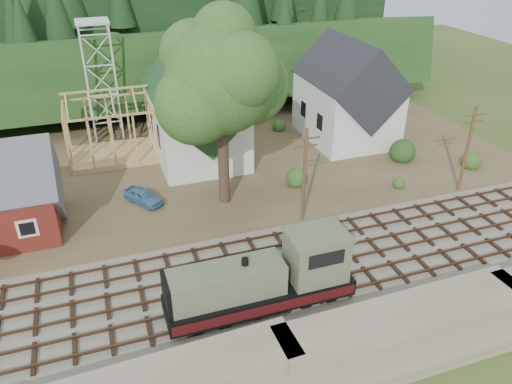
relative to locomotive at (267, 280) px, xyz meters
name	(u,v)px	position (x,y,z in m)	size (l,w,h in m)	color
ground	(238,280)	(-0.99, 3.00, -2.06)	(140.00, 140.00, 0.00)	#384C1E
embankment	(285,377)	(-0.99, -5.50, -2.06)	(64.00, 5.00, 1.60)	#7F7259
railroad_bed	(237,279)	(-0.99, 3.00, -1.98)	(64.00, 11.00, 0.16)	#726B5B
village_flat	(182,166)	(-0.99, 21.00, -1.91)	(64.00, 26.00, 0.30)	brown
hillside	(146,94)	(-0.99, 45.00, -2.06)	(70.00, 28.00, 8.00)	#1E3F19
ridge	(132,65)	(-0.99, 61.00, -2.06)	(80.00, 20.00, 12.00)	black
church	(195,109)	(1.01, 22.68, 3.12)	(8.40, 15.17, 13.00)	silver
farmhouse	(347,97)	(17.01, 22.00, 2.81)	(8.40, 10.80, 10.60)	silver
timber_frame	(110,129)	(-6.99, 25.00, 1.21)	(8.20, 6.20, 6.99)	tan
lattice_tower	(95,45)	(-6.99, 31.00, 7.97)	(3.20, 3.20, 12.12)	silver
big_tree	(223,86)	(1.17, 13.08, 8.16)	(10.90, 8.40, 14.70)	#38281E
telegraph_pole_near	(304,175)	(6.01, 8.20, 2.19)	(2.20, 0.28, 8.00)	#4C331E
telegraph_pole_far	(467,148)	(21.01, 8.20, 2.19)	(2.20, 0.28, 8.00)	#4C331E
locomotive	(267,280)	(0.00, 0.00, 0.00)	(11.51, 2.88, 4.62)	black
car_blue	(143,196)	(-5.49, 14.91, -1.12)	(1.51, 3.75, 1.28)	#507FAD
car_red	(373,130)	(20.20, 21.48, -1.10)	(2.18, 4.72, 1.31)	#A9370D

